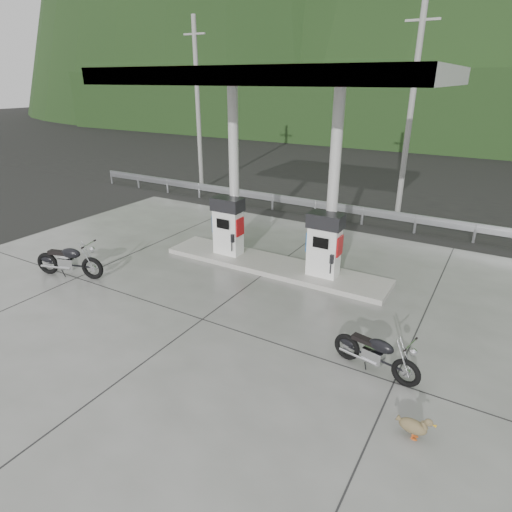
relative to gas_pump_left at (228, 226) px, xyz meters
The scene contains 17 objects.
ground 3.16m from the gas_pump_left, 57.38° to the right, with size 160.00×160.00×0.00m, color black.
forecourt_apron 3.15m from the gas_pump_left, 57.38° to the right, with size 18.00×14.00×0.02m, color slate.
pump_island 1.87m from the gas_pump_left, ahead, with size 7.00×1.40×0.15m, color #9C9991.
gas_pump_left is the anchor object (origin of this frame).
gas_pump_right 3.20m from the gas_pump_left, ahead, with size 0.95×0.55×1.80m, color white, non-canonical shape.
canopy_column_left 1.65m from the gas_pump_left, 90.00° to the left, with size 0.30×0.30×5.00m, color silver.
canopy_column_right 3.60m from the gas_pump_left, ahead, with size 0.30×0.30×5.00m, color silver.
canopy_roof 4.59m from the gas_pump_left, ahead, with size 8.50×5.00×0.40m, color silver.
guardrail 5.74m from the gas_pump_left, 73.78° to the left, with size 26.00×0.16×1.42m, color #93969A, non-canonical shape.
road 9.20m from the gas_pump_left, 79.92° to the left, with size 60.00×7.00×0.01m, color black.
utility_pole_a 9.93m from the gas_pump_left, 132.44° to the left, with size 0.22×0.22×8.00m, color gray.
utility_pole_b 8.40m from the gas_pump_left, 62.78° to the left, with size 0.22×0.22×8.00m, color gray.
tree_band 27.61m from the gas_pump_left, 86.67° to the left, with size 80.00×6.00×6.00m, color black.
forested_hills 57.53m from the gas_pump_left, 88.41° to the left, with size 100.00×40.00×140.00m, color black, non-canonical shape.
motorcycle_left 4.73m from the gas_pump_left, 132.00° to the right, with size 1.98×0.63×0.94m, color black, non-canonical shape.
motorcycle_right 6.62m from the gas_pump_left, 30.56° to the right, with size 1.69×0.53×0.80m, color black, non-canonical shape.
duck 8.19m from the gas_pump_left, 35.06° to the right, with size 0.54×0.15×0.39m, color brown, non-canonical shape.
Camera 1 is at (5.58, -7.93, 5.31)m, focal length 30.00 mm.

